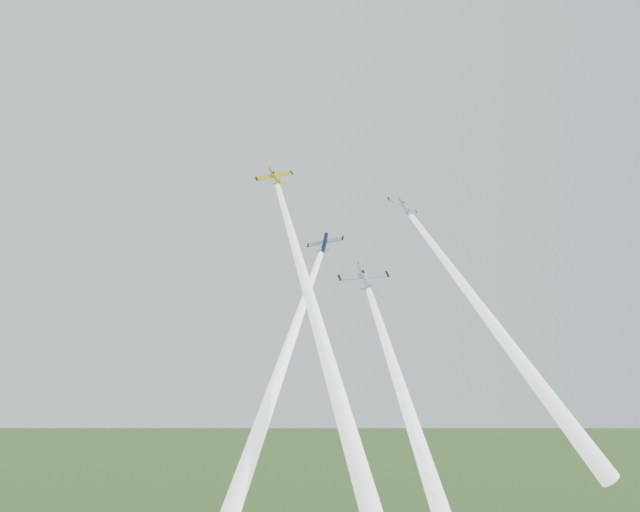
{
  "coord_description": "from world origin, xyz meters",
  "views": [
    {
      "loc": [
        -11.76,
        -134.66,
        73.84
      ],
      "look_at": [
        0.0,
        -6.0,
        92.0
      ],
      "focal_mm": 45.0,
      "sensor_mm": 36.0,
      "label": 1
    }
  ],
  "objects_px": {
    "plane_navy": "(325,243)",
    "plane_silver_right": "(404,206)",
    "plane_silver_low": "(365,277)",
    "plane_yellow": "(275,176)"
  },
  "relations": [
    {
      "from": "plane_navy",
      "to": "plane_silver_right",
      "type": "xyz_separation_m",
      "value": [
        14.67,
        2.69,
        7.41
      ]
    },
    {
      "from": "plane_navy",
      "to": "plane_silver_low",
      "type": "bearing_deg",
      "value": -43.38
    },
    {
      "from": "plane_silver_low",
      "to": "plane_navy",
      "type": "bearing_deg",
      "value": 106.33
    },
    {
      "from": "plane_yellow",
      "to": "plane_navy",
      "type": "xyz_separation_m",
      "value": [
        8.69,
        -3.64,
        -12.59
      ]
    },
    {
      "from": "plane_navy",
      "to": "plane_silver_right",
      "type": "distance_m",
      "value": 16.65
    },
    {
      "from": "plane_silver_right",
      "to": "plane_silver_low",
      "type": "relative_size",
      "value": 0.78
    },
    {
      "from": "plane_yellow",
      "to": "plane_silver_right",
      "type": "height_order",
      "value": "plane_yellow"
    },
    {
      "from": "plane_silver_low",
      "to": "plane_yellow",
      "type": "bearing_deg",
      "value": 124.4
    },
    {
      "from": "plane_yellow",
      "to": "plane_silver_low",
      "type": "bearing_deg",
      "value": -58.57
    },
    {
      "from": "plane_yellow",
      "to": "plane_silver_low",
      "type": "distance_m",
      "value": 28.82
    }
  ]
}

